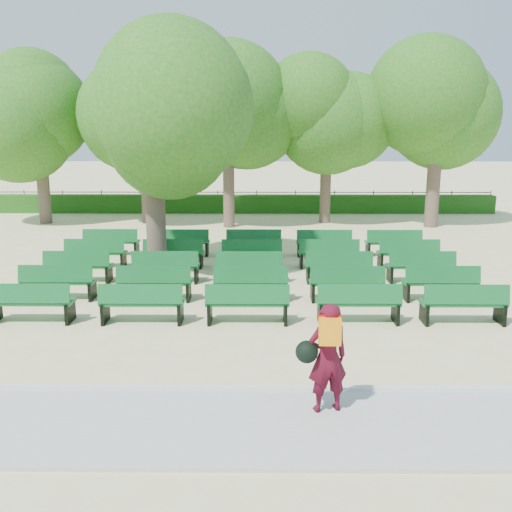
{
  "coord_description": "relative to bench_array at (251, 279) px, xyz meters",
  "views": [
    {
      "loc": [
        1.21,
        -14.85,
        4.21
      ],
      "look_at": [
        1.1,
        -1.0,
        1.1
      ],
      "focal_mm": 40.0,
      "sensor_mm": 36.0,
      "label": 1
    }
  ],
  "objects": [
    {
      "name": "curb",
      "position": [
        -0.94,
        -6.83,
        -0.04
      ],
      "size": [
        30.0,
        0.12,
        0.1
      ],
      "primitive_type": "cube",
      "color": "silver",
      "rests_on": "ground"
    },
    {
      "name": "tree_line",
      "position": [
        -0.94,
        9.42,
        -0.09
      ],
      "size": [
        21.8,
        6.8,
        7.04
      ],
      "primitive_type": null,
      "color": "#316B1C",
      "rests_on": "ground"
    },
    {
      "name": "paving",
      "position": [
        -0.94,
        -7.98,
        -0.06
      ],
      "size": [
        30.0,
        2.2,
        0.06
      ],
      "primitive_type": "cube",
      "color": "#B3B3AE",
      "rests_on": "ground"
    },
    {
      "name": "hedge",
      "position": [
        -0.94,
        13.42,
        0.36
      ],
      "size": [
        26.0,
        0.7,
        0.9
      ],
      "primitive_type": "cube",
      "color": "#1F5716",
      "rests_on": "ground"
    },
    {
      "name": "fence",
      "position": [
        -0.94,
        13.82,
        -0.09
      ],
      "size": [
        26.0,
        0.1,
        1.02
      ],
      "primitive_type": null,
      "color": "black",
      "rests_on": "ground"
    },
    {
      "name": "person",
      "position": [
        1.24,
        -7.55,
        0.83
      ],
      "size": [
        0.83,
        0.54,
        1.68
      ],
      "rotation": [
        0.0,
        0.0,
        3.4
      ],
      "color": "#480A19",
      "rests_on": "ground"
    },
    {
      "name": "bench_array",
      "position": [
        0.0,
        0.0,
        0.0
      ],
      "size": [
        1.86,
        0.66,
        1.16
      ],
      "rotation": [
        0.0,
        0.0,
        0.05
      ],
      "color": "#105B26",
      "rests_on": "ground"
    },
    {
      "name": "tree_among",
      "position": [
        -2.78,
        0.91,
        4.14
      ],
      "size": [
        4.39,
        4.39,
        6.24
      ],
      "color": "brown",
      "rests_on": "ground"
    },
    {
      "name": "ground",
      "position": [
        -0.94,
        -0.58,
        -0.09
      ],
      "size": [
        120.0,
        120.0,
        0.0
      ],
      "primitive_type": "plane",
      "color": "beige"
    }
  ]
}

